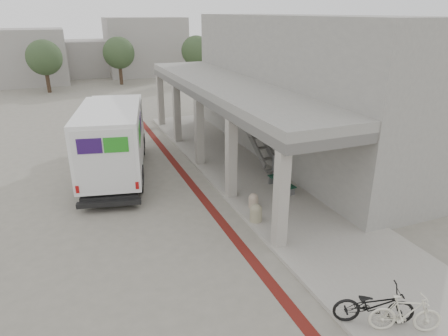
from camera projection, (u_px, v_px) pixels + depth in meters
name	position (u px, v px, depth m)	size (l,w,h in m)	color
ground	(185.00, 212.00, 15.29)	(120.00, 120.00, 0.00)	slate
bike_lane_stripe	(194.00, 188.00, 17.37)	(0.35, 40.00, 0.01)	#581611
sidewalk	(277.00, 194.00, 16.65)	(4.40, 28.00, 0.12)	gray
transit_building	(287.00, 91.00, 20.29)	(7.60, 17.00, 7.00)	gray
distant_backdrop	(67.00, 54.00, 44.32)	(28.00, 10.00, 6.50)	#989590
tree_left	(44.00, 58.00, 36.59)	(3.20, 3.20, 4.80)	#38281C
tree_mid	(119.00, 53.00, 40.74)	(3.20, 3.20, 4.80)	#38281C
tree_right	(196.00, 51.00, 42.63)	(3.20, 3.20, 4.80)	#38281C
fedex_truck	(114.00, 138.00, 18.09)	(3.95, 8.24, 3.38)	black
bench	(282.00, 183.00, 16.84)	(0.52, 1.66, 0.38)	slate
bollard_near	(256.00, 213.00, 14.28)	(0.44, 0.44, 0.66)	gray
bollard_far	(254.00, 200.00, 15.31)	(0.38, 0.38, 0.56)	tan
utility_cabinet	(280.00, 166.00, 18.22)	(0.42, 0.56, 0.93)	gray
bicycle_black	(374.00, 305.00, 9.53)	(0.67, 1.93, 1.01)	black
bicycle_cream	(406.00, 314.00, 9.26)	(0.47, 1.68, 1.01)	beige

